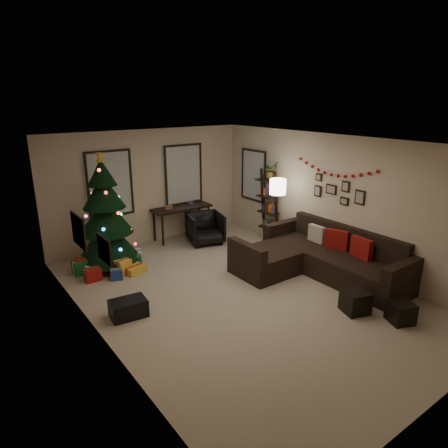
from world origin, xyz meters
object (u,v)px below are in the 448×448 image
(sofa, at_px, (318,259))
(bookshelf, at_px, (269,207))
(desk, at_px, (182,210))
(desk_chair, at_px, (205,228))
(christmas_tree, at_px, (106,219))

(sofa, bearing_deg, bookshelf, 76.10)
(desk, bearing_deg, desk_chair, -67.84)
(bookshelf, bearing_deg, desk_chair, 148.59)
(desk, xyz_separation_m, bookshelf, (1.58, -1.45, 0.15))
(sofa, height_order, desk_chair, sofa)
(sofa, bearing_deg, desk, 107.28)
(desk, relative_size, bookshelf, 0.84)
(christmas_tree, height_order, desk, christmas_tree)
(christmas_tree, bearing_deg, sofa, -42.03)
(desk, height_order, bookshelf, bookshelf)
(christmas_tree, xyz_separation_m, bookshelf, (3.70, -0.87, -0.15))
(desk, bearing_deg, christmas_tree, -164.79)
(desk_chair, distance_m, bookshelf, 1.61)
(christmas_tree, height_order, desk_chair, christmas_tree)
(christmas_tree, distance_m, desk, 2.22)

